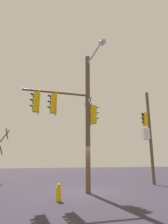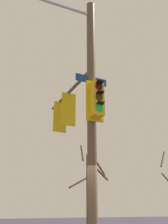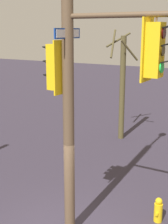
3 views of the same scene
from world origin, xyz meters
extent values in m
plane|color=#322C39|center=(0.00, 0.00, 0.00)|extent=(80.00, 80.00, 0.00)
cylinder|color=brown|center=(0.37, -0.05, 4.13)|extent=(0.28, 0.28, 8.26)
cylinder|color=silver|center=(1.64, -0.07, 7.80)|extent=(2.53, 0.15, 0.10)
ellipsoid|color=silver|center=(2.90, -0.10, 7.72)|extent=(0.61, 0.37, 0.20)
cylinder|color=brown|center=(0.33, -1.99, 5.61)|extent=(0.20, 3.88, 0.12)
cube|color=yellow|center=(0.33, -2.16, 4.91)|extent=(0.37, 0.32, 1.10)
cube|color=yellow|center=(0.34, -1.99, 4.91)|extent=(0.56, 0.07, 1.30)
cylinder|color=#2F0403|center=(0.32, -2.32, 5.25)|extent=(0.22, 0.04, 0.22)
cube|color=black|center=(0.32, -2.40, 5.37)|extent=(0.22, 0.17, 0.06)
cylinder|color=#352504|center=(0.32, -2.32, 4.91)|extent=(0.22, 0.04, 0.22)
cube|color=black|center=(0.32, -2.40, 5.03)|extent=(0.22, 0.17, 0.06)
cylinder|color=#19D147|center=(0.32, -2.32, 4.57)|extent=(0.22, 0.04, 0.22)
cube|color=black|center=(0.32, -2.40, 4.69)|extent=(0.22, 0.17, 0.06)
cylinder|color=brown|center=(0.33, -2.16, 5.54)|extent=(0.04, 0.04, 0.15)
cube|color=yellow|center=(0.31, -3.13, 4.91)|extent=(0.37, 0.31, 1.10)
cube|color=yellow|center=(0.31, -2.96, 4.91)|extent=(0.56, 0.06, 1.30)
cylinder|color=#2F0403|center=(0.32, -3.29, 5.25)|extent=(0.22, 0.04, 0.22)
cube|color=black|center=(0.32, -3.37, 5.37)|extent=(0.21, 0.17, 0.06)
cylinder|color=#352504|center=(0.32, -3.29, 4.91)|extent=(0.22, 0.04, 0.22)
cube|color=black|center=(0.32, -3.37, 5.03)|extent=(0.21, 0.17, 0.06)
cylinder|color=#19D147|center=(0.32, -3.29, 4.57)|extent=(0.22, 0.04, 0.22)
cube|color=black|center=(0.32, -3.37, 4.69)|extent=(0.21, 0.17, 0.06)
cylinder|color=brown|center=(0.31, -3.13, 5.54)|extent=(0.04, 0.04, 0.15)
cube|color=yellow|center=(0.38, 0.31, 4.43)|extent=(0.38, 0.33, 1.10)
cube|color=yellow|center=(0.37, 0.14, 4.43)|extent=(0.56, 0.08, 1.30)
cylinder|color=#2F0403|center=(0.39, 0.48, 4.77)|extent=(0.22, 0.05, 0.22)
cube|color=black|center=(0.40, 0.55, 4.89)|extent=(0.22, 0.18, 0.06)
cylinder|color=#352504|center=(0.39, 0.48, 4.43)|extent=(0.22, 0.05, 0.22)
cube|color=black|center=(0.40, 0.55, 4.55)|extent=(0.22, 0.18, 0.06)
cylinder|color=#19D147|center=(0.39, 0.48, 4.09)|extent=(0.22, 0.05, 0.22)
cube|color=black|center=(0.40, 0.55, 4.21)|extent=(0.22, 0.18, 0.06)
cube|color=navy|center=(0.37, -0.05, 5.23)|extent=(1.10, 0.04, 0.24)
cube|color=white|center=(0.37, -0.07, 5.23)|extent=(1.00, 0.02, 0.18)
cylinder|color=brown|center=(-1.85, 5.92, 3.62)|extent=(0.23, 0.23, 7.23)
cube|color=white|center=(-1.89, 5.56, 3.77)|extent=(0.46, 0.55, 0.86)
cube|color=yellow|center=(-1.88, 5.59, 4.92)|extent=(0.37, 0.31, 1.10)
cylinder|color=#2F0403|center=(-1.89, 5.42, 5.26)|extent=(0.22, 0.04, 0.22)
cube|color=black|center=(-1.89, 5.35, 5.38)|extent=(0.21, 0.17, 0.06)
cylinder|color=#352504|center=(-1.89, 5.42, 4.92)|extent=(0.22, 0.04, 0.22)
cube|color=black|center=(-1.89, 5.35, 5.04)|extent=(0.21, 0.17, 0.06)
cylinder|color=#19D147|center=(-1.89, 5.42, 4.58)|extent=(0.22, 0.04, 0.22)
cube|color=black|center=(-1.89, 5.35, 4.70)|extent=(0.21, 0.17, 0.06)
cylinder|color=yellow|center=(2.00, -1.99, 0.28)|extent=(0.24, 0.24, 0.55)
sphere|color=yellow|center=(2.00, -1.99, 0.63)|extent=(0.20, 0.20, 0.20)
cylinder|color=yellow|center=(1.86, -1.99, 0.30)|extent=(0.10, 0.09, 0.09)
cylinder|color=yellow|center=(2.14, -1.99, 0.30)|extent=(0.10, 0.09, 0.09)
cylinder|color=#4E442F|center=(-8.33, -5.44, 2.68)|extent=(1.14, 0.25, 0.80)
cylinder|color=#4E442F|center=(-8.36, -5.05, 4.16)|extent=(1.88, 0.19, 0.78)
cylinder|color=#4E442F|center=(-8.90, -5.36, 3.88)|extent=(1.33, 1.10, 1.33)
camera|label=1|loc=(11.08, -3.75, 1.71)|focal=31.11mm
camera|label=2|loc=(3.88, 6.62, 1.33)|focal=42.22mm
camera|label=3|loc=(-6.18, -4.15, 5.31)|focal=51.83mm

